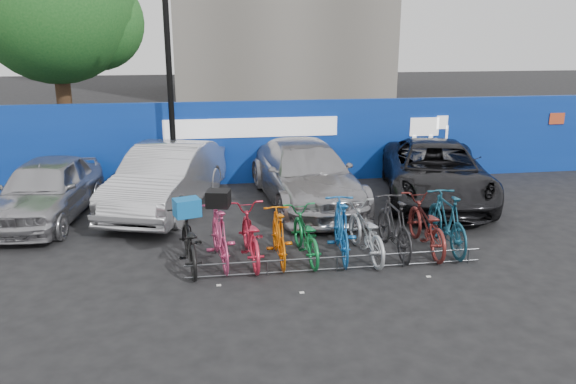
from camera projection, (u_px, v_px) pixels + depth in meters
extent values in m
plane|color=black|center=(330.00, 259.00, 11.05)|extent=(100.00, 100.00, 0.00)
cube|color=navy|center=(286.00, 142.00, 16.42)|extent=(22.00, 0.15, 2.40)
cube|color=white|center=(252.00, 128.00, 16.06)|extent=(5.00, 0.02, 0.55)
cube|color=white|center=(425.00, 127.00, 16.82)|extent=(1.20, 0.02, 0.90)
cube|color=#C34622|center=(557.00, 119.00, 17.39)|extent=(0.50, 0.02, 0.35)
cylinder|color=#382314|center=(65.00, 102.00, 19.00)|extent=(0.50, 0.50, 4.00)
sphere|color=#19511C|center=(54.00, 3.00, 18.12)|extent=(5.20, 5.20, 5.20)
sphere|color=#19511C|center=(96.00, 22.00, 18.74)|extent=(3.20, 3.20, 3.20)
cylinder|color=black|center=(170.00, 82.00, 14.89)|extent=(0.16, 0.16, 6.00)
cylinder|color=#595B60|center=(337.00, 257.00, 10.40)|extent=(5.60, 0.03, 0.03)
cylinder|color=#595B60|center=(337.00, 268.00, 10.46)|extent=(5.60, 0.03, 0.03)
cylinder|color=#595B60|center=(196.00, 273.00, 10.07)|extent=(0.03, 0.03, 0.28)
cylinder|color=#595B60|center=(267.00, 268.00, 10.25)|extent=(0.03, 0.03, 0.28)
cylinder|color=#595B60|center=(337.00, 264.00, 10.44)|extent=(0.03, 0.03, 0.28)
cylinder|color=#595B60|center=(404.00, 260.00, 10.62)|extent=(0.03, 0.03, 0.28)
cylinder|color=#595B60|center=(468.00, 256.00, 10.81)|extent=(0.03, 0.03, 0.28)
imported|color=#A2A2A7|center=(46.00, 190.00, 13.14)|extent=(2.22, 4.50, 1.48)
imported|color=#BBBCC0|center=(167.00, 178.00, 13.94)|extent=(3.09, 5.15, 1.60)
imported|color=#9F9EA2|center=(305.00, 174.00, 14.44)|extent=(2.62, 5.52, 1.55)
imported|color=black|center=(436.00, 172.00, 14.70)|extent=(3.83, 5.93, 1.52)
imported|color=black|center=(189.00, 241.00, 10.54)|extent=(0.90, 1.99, 1.01)
imported|color=#C83E6F|center=(220.00, 235.00, 10.68)|extent=(0.76, 1.96, 1.14)
imported|color=red|center=(250.00, 235.00, 10.81)|extent=(0.82, 2.04, 1.05)
imported|color=orange|center=(279.00, 235.00, 10.81)|extent=(0.49, 1.74, 1.05)
imported|color=#117637|center=(305.00, 235.00, 10.94)|extent=(0.78, 1.91, 0.98)
imported|color=#175AA5|center=(341.00, 228.00, 11.00)|extent=(0.77, 2.02, 1.18)
imported|color=#ADB2B6|center=(365.00, 232.00, 11.01)|extent=(0.81, 2.01, 1.04)
imported|color=#252527|center=(394.00, 226.00, 11.17)|extent=(0.58, 1.95, 1.17)
imported|color=maroon|center=(426.00, 225.00, 11.34)|extent=(0.80, 2.10, 1.09)
imported|color=navy|center=(447.00, 221.00, 11.36)|extent=(0.63, 2.03, 1.21)
cube|color=#0F5DA8|center=(187.00, 207.00, 10.36)|extent=(0.55, 0.48, 0.33)
cube|color=black|center=(218.00, 198.00, 10.48)|extent=(0.50, 0.46, 0.31)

